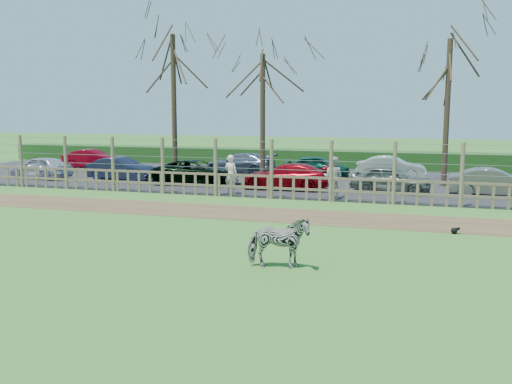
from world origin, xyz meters
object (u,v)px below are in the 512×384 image
(tree_right, at_px, (449,77))
(car_11, at_px, (391,168))
(zebra, at_px, (278,242))
(car_0, at_px, (41,167))
(crow, at_px, (455,230))
(car_2, at_px, (196,172))
(visitor_a, at_px, (231,174))
(car_7, at_px, (93,159))
(car_3, at_px, (286,176))
(car_9, at_px, (240,163))
(car_5, at_px, (494,183))
(car_10, at_px, (317,166))
(tree_left, at_px, (173,72))
(tree_mid, at_px, (263,87))
(visitor_b, at_px, (333,177))
(car_1, at_px, (122,169))
(car_4, at_px, (391,179))

(tree_right, bearing_deg, car_11, 140.40)
(car_11, bearing_deg, zebra, 175.73)
(tree_right, bearing_deg, car_0, -171.28)
(crow, bearing_deg, car_2, 145.77)
(zebra, relative_size, crow, 5.61)
(car_11, bearing_deg, visitor_a, 140.40)
(car_7, bearing_deg, visitor_a, -126.53)
(car_0, height_order, car_2, same)
(car_3, bearing_deg, zebra, 12.43)
(car_7, bearing_deg, tree_right, -99.55)
(car_9, bearing_deg, car_11, 94.03)
(car_0, bearing_deg, car_5, 98.23)
(zebra, relative_size, car_11, 0.41)
(car_7, bearing_deg, car_10, -95.12)
(car_2, bearing_deg, tree_left, 47.25)
(tree_left, height_order, car_2, tree_left)
(car_10, bearing_deg, car_5, -126.17)
(zebra, relative_size, visitor_a, 0.86)
(zebra, xyz_separation_m, car_9, (-7.04, 18.09, 0.01))
(tree_mid, distance_m, crow, 14.64)
(visitor_b, relative_size, car_11, 0.47)
(car_11, bearing_deg, tree_mid, 112.95)
(visitor_b, distance_m, car_5, 6.86)
(tree_mid, bearing_deg, car_9, 130.05)
(crow, distance_m, car_0, 22.12)
(car_7, bearing_deg, visitor_b, -117.91)
(crow, xyz_separation_m, car_11, (-2.75, 13.10, 0.53))
(crow, xyz_separation_m, car_2, (-11.83, 8.05, 0.53))
(car_0, bearing_deg, car_2, 99.55)
(car_0, distance_m, car_3, 13.56)
(car_9, bearing_deg, car_5, 71.97)
(car_7, bearing_deg, car_11, -93.39)
(car_1, xyz_separation_m, car_7, (-4.68, 4.59, 0.00))
(car_10, bearing_deg, tree_right, -111.94)
(tree_left, xyz_separation_m, car_5, (15.45, -1.45, -4.98))
(car_1, distance_m, car_2, 4.25)
(tree_right, bearing_deg, visitor_a, -148.70)
(tree_left, xyz_separation_m, car_4, (11.19, -1.44, -4.98))
(tree_right, relative_size, car_2, 1.70)
(tree_mid, xyz_separation_m, car_1, (-6.97, -2.24, -4.23))
(car_10, bearing_deg, tree_mid, 123.77)
(tree_left, distance_m, visitor_b, 10.75)
(car_0, bearing_deg, tree_mid, 110.62)
(zebra, relative_size, visitor_b, 0.86)
(visitor_a, distance_m, car_2, 3.77)
(visitor_b, relative_size, car_2, 0.40)
(crow, height_order, car_7, car_7)
(car_9, xyz_separation_m, car_10, (4.56, -0.30, 0.00))
(zebra, distance_m, car_7, 24.45)
(crow, bearing_deg, car_3, 133.17)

